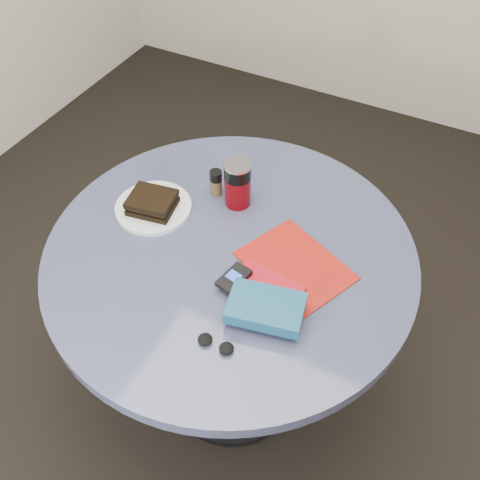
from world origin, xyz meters
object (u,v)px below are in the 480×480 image
at_px(soda_can, 238,184).
at_px(pepper_grinder, 216,183).
at_px(sandwich, 152,202).
at_px(red_book, 264,289).
at_px(headphones, 216,344).
at_px(novel, 266,308).
at_px(plate, 153,208).
at_px(mp3_player, 234,278).
at_px(table, 231,286).
at_px(magazine, 295,266).

bearing_deg(soda_can, pepper_grinder, 175.41).
relative_size(sandwich, soda_can, 0.99).
relative_size(red_book, headphones, 1.93).
height_order(sandwich, novel, sandwich).
distance_m(plate, soda_can, 0.25).
xyz_separation_m(mp3_player, headphones, (0.05, -0.18, -0.02)).
bearing_deg(plate, table, -7.19).
distance_m(magazine, headphones, 0.31).
xyz_separation_m(sandwich, soda_can, (0.20, 0.14, 0.04)).
height_order(sandwich, mp3_player, sandwich).
height_order(soda_can, pepper_grinder, soda_can).
distance_m(plate, sandwich, 0.03).
relative_size(pepper_grinder, mp3_player, 0.86).
bearing_deg(headphones, novel, 62.37).
bearing_deg(soda_can, table, -68.95).
distance_m(sandwich, novel, 0.47).
distance_m(soda_can, mp3_player, 0.31).
bearing_deg(table, magazine, 7.79).
bearing_deg(plate, magazine, -1.18).
bearing_deg(pepper_grinder, headphones, -61.16).
xyz_separation_m(red_book, novel, (0.03, -0.07, 0.02)).
bearing_deg(pepper_grinder, soda_can, -4.59).
distance_m(table, soda_can, 0.30).
bearing_deg(soda_can, magazine, -30.70).
distance_m(sandwich, soda_can, 0.25).
distance_m(table, plate, 0.32).
bearing_deg(mp3_player, pepper_grinder, 126.33).
distance_m(red_book, novel, 0.08).
xyz_separation_m(table, soda_can, (-0.07, 0.17, 0.24)).
height_order(red_book, mp3_player, mp3_player).
xyz_separation_m(magazine, headphones, (-0.07, -0.30, 0.01)).
distance_m(sandwich, red_book, 0.42).
bearing_deg(sandwich, soda_can, 36.24).
relative_size(soda_can, magazine, 0.53).
bearing_deg(table, mp3_player, -57.38).
bearing_deg(headphones, red_book, 80.56).
height_order(table, sandwich, sandwich).
height_order(pepper_grinder, magazine, pepper_grinder).
bearing_deg(red_book, sandwich, 170.61).
bearing_deg(mp3_player, red_book, 10.10).
distance_m(plate, magazine, 0.45).
height_order(plate, red_book, red_book).
bearing_deg(pepper_grinder, red_book, -43.07).
bearing_deg(sandwich, mp3_player, -21.35).
xyz_separation_m(table, plate, (-0.27, 0.03, 0.17)).
xyz_separation_m(red_book, mp3_player, (-0.08, -0.01, 0.01)).
relative_size(magazine, headphones, 2.99).
height_order(sandwich, headphones, sandwich).
height_order(pepper_grinder, mp3_player, pepper_grinder).
bearing_deg(soda_can, sandwich, -143.76).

